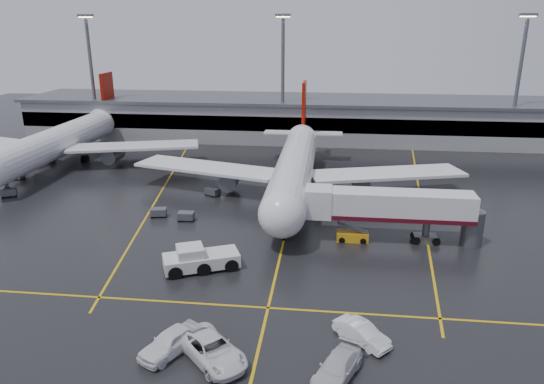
# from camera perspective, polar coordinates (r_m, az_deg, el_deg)

# --- Properties ---
(ground) EXTENTS (220.00, 220.00, 0.00)m
(ground) POSITION_cam_1_polar(r_m,az_deg,el_deg) (65.00, 1.96, -2.86)
(ground) COLOR black
(ground) RESTS_ON ground
(apron_line_centre) EXTENTS (0.25, 90.00, 0.02)m
(apron_line_centre) POSITION_cam_1_polar(r_m,az_deg,el_deg) (65.00, 1.96, -2.85)
(apron_line_centre) COLOR gold
(apron_line_centre) RESTS_ON ground
(apron_line_stop) EXTENTS (60.00, 0.25, 0.02)m
(apron_line_stop) POSITION_cam_1_polar(r_m,az_deg,el_deg) (45.31, -0.45, -12.95)
(apron_line_stop) COLOR gold
(apron_line_stop) RESTS_ON ground
(apron_line_left) EXTENTS (9.99, 69.35, 0.02)m
(apron_line_left) POSITION_cam_1_polar(r_m,az_deg,el_deg) (78.27, -12.15, 0.48)
(apron_line_left) COLOR gold
(apron_line_left) RESTS_ON ground
(apron_line_right) EXTENTS (7.57, 69.64, 0.02)m
(apron_line_right) POSITION_cam_1_polar(r_m,az_deg,el_deg) (75.37, 16.39, -0.57)
(apron_line_right) COLOR gold
(apron_line_right) RESTS_ON ground
(terminal) EXTENTS (122.00, 19.00, 8.60)m
(terminal) POSITION_cam_1_polar(r_m,az_deg,el_deg) (110.10, 4.11, 8.33)
(terminal) COLOR gray
(terminal) RESTS_ON ground
(light_mast_left) EXTENTS (3.00, 1.20, 25.45)m
(light_mast_left) POSITION_cam_1_polar(r_m,az_deg,el_deg) (114.22, -19.72, 12.83)
(light_mast_left) COLOR #595B60
(light_mast_left) RESTS_ON ground
(light_mast_mid) EXTENTS (3.00, 1.20, 25.45)m
(light_mast_mid) POSITION_cam_1_polar(r_m,az_deg,el_deg) (103.24, 1.23, 13.38)
(light_mast_mid) COLOR #595B60
(light_mast_mid) RESTS_ON ground
(light_mast_right) EXTENTS (3.00, 1.20, 25.45)m
(light_mast_right) POSITION_cam_1_polar(r_m,az_deg,el_deg) (108.61, 26.14, 11.81)
(light_mast_right) COLOR #595B60
(light_mast_right) RESTS_ON ground
(main_airliner) EXTENTS (48.80, 45.60, 14.10)m
(main_airliner) POSITION_cam_1_polar(r_m,az_deg,el_deg) (72.86, 2.64, 2.99)
(main_airliner) COLOR silver
(main_airliner) RESTS_ON ground
(second_airliner) EXTENTS (48.80, 45.60, 14.10)m
(second_airliner) POSITION_cam_1_polar(r_m,az_deg,el_deg) (96.46, -22.64, 5.43)
(second_airliner) COLOR silver
(second_airliner) RESTS_ON ground
(jet_bridge) EXTENTS (19.90, 3.40, 6.05)m
(jet_bridge) POSITION_cam_1_polar(r_m,az_deg,el_deg) (58.24, 13.22, -1.81)
(jet_bridge) COLOR silver
(jet_bridge) RESTS_ON ground
(pushback_tractor) EXTENTS (8.08, 5.73, 2.68)m
(pushback_tractor) POSITION_cam_1_polar(r_m,az_deg,el_deg) (51.80, -8.22, -7.55)
(pushback_tractor) COLOR silver
(pushback_tractor) RESTS_ON ground
(belt_loader) EXTENTS (3.58, 1.69, 2.26)m
(belt_loader) POSITION_cam_1_polar(r_m,az_deg,el_deg) (58.64, 9.06, -4.94)
(belt_loader) COLOR orange
(belt_loader) RESTS_ON ground
(service_van_a) EXTENTS (6.72, 6.78, 1.82)m
(service_van_a) POSITION_cam_1_polar(r_m,az_deg,el_deg) (39.07, -6.82, -17.24)
(service_van_a) COLOR white
(service_van_a) RESTS_ON ground
(service_van_b) EXTENTS (4.21, 5.86, 1.58)m
(service_van_b) POSITION_cam_1_polar(r_m,az_deg,el_deg) (37.63, 7.38, -19.08)
(service_van_b) COLOR silver
(service_van_b) RESTS_ON ground
(service_van_c) EXTENTS (4.64, 4.50, 1.58)m
(service_van_c) POSITION_cam_1_polar(r_m,az_deg,el_deg) (41.34, 10.09, -15.39)
(service_van_c) COLOR white
(service_van_c) RESTS_ON ground
(service_van_d) EXTENTS (4.57, 5.74, 1.83)m
(service_van_d) POSITION_cam_1_polar(r_m,az_deg,el_deg) (40.31, -11.37, -16.24)
(service_van_d) COLOR white
(service_van_d) RESTS_ON ground
(baggage_cart_a) EXTENTS (2.03, 1.35, 1.12)m
(baggage_cart_a) POSITION_cam_1_polar(r_m,az_deg,el_deg) (64.60, -9.69, -2.67)
(baggage_cart_a) COLOR #595B60
(baggage_cart_a) RESTS_ON ground
(baggage_cart_b) EXTENTS (2.21, 1.65, 1.12)m
(baggage_cart_b) POSITION_cam_1_polar(r_m,az_deg,el_deg) (66.58, -12.68, -2.21)
(baggage_cart_b) COLOR #595B60
(baggage_cart_b) RESTS_ON ground
(baggage_cart_c) EXTENTS (2.38, 2.08, 1.12)m
(baggage_cart_c) POSITION_cam_1_polar(r_m,az_deg,el_deg) (73.40, -6.73, 0.08)
(baggage_cart_c) COLOR #595B60
(baggage_cart_c) RESTS_ON ground
(baggage_cart_d) EXTENTS (2.10, 1.46, 1.12)m
(baggage_cart_d) POSITION_cam_1_polar(r_m,az_deg,el_deg) (90.20, -26.84, 1.67)
(baggage_cart_d) COLOR #595B60
(baggage_cart_d) RESTS_ON ground
(baggage_cart_e) EXTENTS (2.37, 2.08, 1.12)m
(baggage_cart_e) POSITION_cam_1_polar(r_m,az_deg,el_deg) (81.79, -27.58, -0.03)
(baggage_cart_e) COLOR #595B60
(baggage_cart_e) RESTS_ON ground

